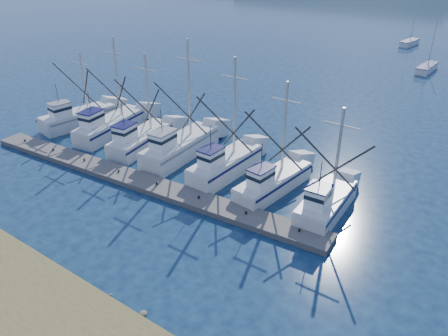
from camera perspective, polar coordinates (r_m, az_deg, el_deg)
The scene contains 5 objects.
ground at distance 26.72m, azimuth -5.07°, elevation -13.39°, with size 500.00×500.00×0.00m, color #0C1B36.
floating_dock at distance 35.99m, azimuth -11.24°, elevation -1.61°, with size 32.53×2.17×0.43m, color #59534F.
trawler_fleet at distance 39.36m, azimuth -6.92°, elevation 2.65°, with size 31.30×8.93×10.26m.
sailboat_near at distance 73.22m, azimuth 24.96°, elevation 11.75°, with size 1.91×6.12×8.10m.
sailboat_far at distance 90.97m, azimuth 23.06°, elevation 14.82°, with size 2.31×5.59×8.10m.
Camera 1 is at (13.45, -15.04, 17.52)m, focal length 35.00 mm.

